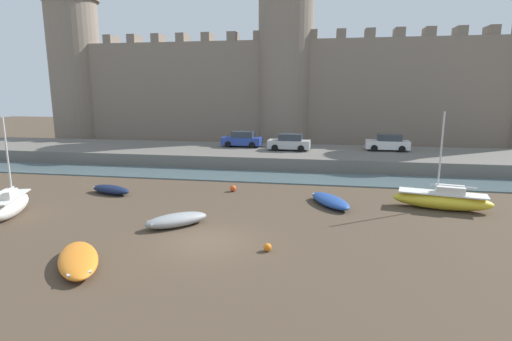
{
  "coord_description": "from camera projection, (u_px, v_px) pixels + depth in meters",
  "views": [
    {
      "loc": [
        5.38,
        -17.14,
        7.01
      ],
      "look_at": [
        1.44,
        4.91,
        2.5
      ],
      "focal_mm": 28.0,
      "sensor_mm": 36.0,
      "label": 1
    }
  ],
  "objects": [
    {
      "name": "rowboat_midflat_centre",
      "position": [
        176.0,
        220.0,
        20.85
      ],
      "size": [
        3.3,
        3.1,
        0.7
      ],
      "color": "gray",
      "rests_on": "ground"
    },
    {
      "name": "sailboat_near_channel_left",
      "position": [
        442.0,
        199.0,
        23.86
      ],
      "size": [
        5.74,
        2.59,
        5.82
      ],
      "color": "yellow",
      "rests_on": "ground"
    },
    {
      "name": "car_quay_west",
      "position": [
        289.0,
        142.0,
        39.17
      ],
      "size": [
        4.16,
        1.99,
        1.62
      ],
      "color": "#B2B5B7",
      "rests_on": "quay_road"
    },
    {
      "name": "rowboat_foreground_right",
      "position": [
        330.0,
        200.0,
        24.7
      ],
      "size": [
        3.15,
        4.04,
        0.59
      ],
      "color": "#234793",
      "rests_on": "ground"
    },
    {
      "name": "ground_plane",
      "position": [
        208.0,
        241.0,
        18.85
      ],
      "size": [
        160.0,
        160.0,
        0.0
      ],
      "primitive_type": "plane",
      "color": "#4C3D2D"
    },
    {
      "name": "castle",
      "position": [
        285.0,
        79.0,
        49.72
      ],
      "size": [
        64.98,
        7.46,
        22.62
      ],
      "color": "gray",
      "rests_on": "ground"
    },
    {
      "name": "mooring_buoy_near_channel",
      "position": [
        267.0,
        247.0,
        17.67
      ],
      "size": [
        0.37,
        0.37,
        0.37
      ],
      "primitive_type": "sphere",
      "color": "orange",
      "rests_on": "ground"
    },
    {
      "name": "sailboat_near_channel_right",
      "position": [
        12.0,
        205.0,
        22.56
      ],
      "size": [
        2.27,
        4.16,
        5.57
      ],
      "color": "silver",
      "rests_on": "ground"
    },
    {
      "name": "water_channel",
      "position": [
        259.0,
        176.0,
        32.86
      ],
      "size": [
        80.0,
        4.5,
        0.1
      ],
      "primitive_type": "cube",
      "color": "slate",
      "rests_on": "ground"
    },
    {
      "name": "mooring_buoy_mid_mud",
      "position": [
        233.0,
        188.0,
        28.1
      ],
      "size": [
        0.45,
        0.45,
        0.45
      ],
      "primitive_type": "sphere",
      "color": "#E04C1E",
      "rests_on": "ground"
    },
    {
      "name": "rowboat_midflat_left",
      "position": [
        111.0,
        189.0,
        27.46
      ],
      "size": [
        3.39,
        1.97,
        0.6
      ],
      "color": "#141E3D",
      "rests_on": "ground"
    },
    {
      "name": "car_quay_centre_west",
      "position": [
        242.0,
        139.0,
        41.68
      ],
      "size": [
        4.16,
        1.99,
        1.62
      ],
      "color": "#263F99",
      "rests_on": "quay_road"
    },
    {
      "name": "rowboat_foreground_centre",
      "position": [
        78.0,
        259.0,
        16.11
      ],
      "size": [
        3.51,
        4.09,
        0.59
      ],
      "color": "orange",
      "rests_on": "ground"
    },
    {
      "name": "car_quay_centre_east",
      "position": [
        388.0,
        143.0,
        38.87
      ],
      "size": [
        4.16,
        1.99,
        1.62
      ],
      "color": "silver",
      "rests_on": "quay_road"
    },
    {
      "name": "quay_road",
      "position": [
        272.0,
        156.0,
        39.75
      ],
      "size": [
        69.51,
        10.0,
        1.21
      ],
      "primitive_type": "cube",
      "color": "#666059",
      "rests_on": "ground"
    }
  ]
}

